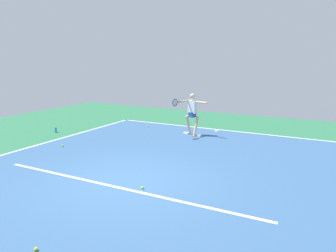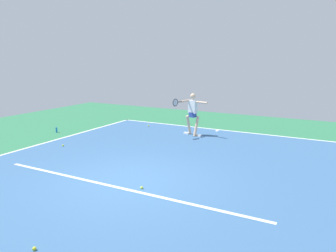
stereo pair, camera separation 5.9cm
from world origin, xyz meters
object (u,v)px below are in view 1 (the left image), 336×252
Objects in this scene: water_bottle at (56,130)px; tennis_ball_near_player at (36,249)px; tennis_ball_far_corner at (63,146)px; tennis_player at (192,112)px; tennis_ball_near_service_line at (148,126)px; tennis_ball_by_baseline at (142,188)px.

tennis_ball_near_player is at bearing 134.74° from water_bottle.
tennis_player is at bearing -132.01° from tennis_ball_far_corner.
tennis_ball_near_service_line is 4.48m from tennis_ball_far_corner.
tennis_ball_near_service_line and tennis_ball_far_corner have the same top height.
tennis_ball_by_baseline is 7.29m from water_bottle.
tennis_ball_far_corner is (4.54, -1.91, 0.00)m from tennis_ball_by_baseline.
tennis_ball_by_baseline is 4.93m from tennis_ball_far_corner.
tennis_ball_by_baseline and tennis_ball_far_corner have the same top height.
water_bottle is at bearing -38.01° from tennis_ball_far_corner.
water_bottle is (1.90, -1.49, 0.08)m from tennis_ball_far_corner.
tennis_player is at bearing -78.01° from tennis_ball_by_baseline.
tennis_player is 7.81× the size of water_bottle.
tennis_ball_near_service_line is 9.89m from tennis_ball_near_player.
tennis_ball_near_player is at bearing 132.06° from tennis_ball_far_corner.
tennis_ball_near_service_line is at bearing -101.13° from tennis_ball_far_corner.
tennis_ball_near_service_line is at bearing -69.18° from tennis_ball_near_player.
tennis_player is 8.69m from tennis_ball_near_player.
tennis_player reaches higher than tennis_ball_by_baseline.
tennis_ball_near_player is 0.30× the size of water_bottle.
tennis_player is 5.09m from tennis_ball_far_corner.
tennis_ball_near_service_line is (2.49, -0.67, -0.94)m from tennis_player.
tennis_ball_by_baseline is (-1.19, 5.62, -0.94)m from tennis_player.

